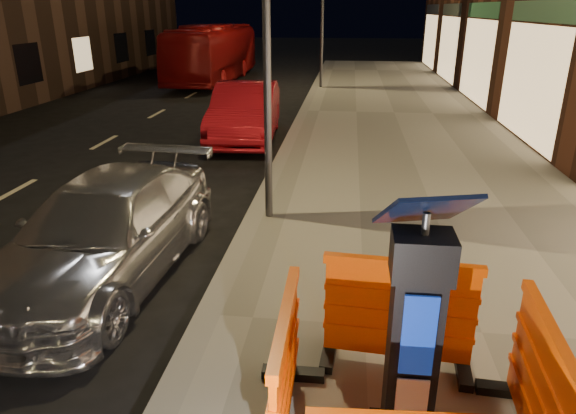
# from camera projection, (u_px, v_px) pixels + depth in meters

# --- Properties ---
(ground_plane) EXTENTS (120.00, 120.00, 0.00)m
(ground_plane) POSITION_uv_depth(u_px,v_px,m) (208.00, 326.00, 5.84)
(ground_plane) COLOR black
(ground_plane) RESTS_ON ground
(sidewalk) EXTENTS (6.00, 60.00, 0.15)m
(sidewalk) POSITION_uv_depth(u_px,v_px,m) (481.00, 338.00, 5.48)
(sidewalk) COLOR gray
(sidewalk) RESTS_ON ground
(kerb) EXTENTS (0.30, 60.00, 0.15)m
(kerb) POSITION_uv_depth(u_px,v_px,m) (208.00, 320.00, 5.81)
(kerb) COLOR slate
(kerb) RESTS_ON ground
(parking_kiosk) EXTENTS (0.65, 0.65, 2.02)m
(parking_kiosk) POSITION_uv_depth(u_px,v_px,m) (414.00, 334.00, 3.74)
(parking_kiosk) COLOR black
(parking_kiosk) RESTS_ON sidewalk
(barrier_back) EXTENTS (1.49, 0.71, 1.12)m
(barrier_back) POSITION_uv_depth(u_px,v_px,m) (399.00, 314.00, 4.78)
(barrier_back) COLOR #F64C02
(barrier_back) RESTS_ON sidewalk
(barrier_kerbside) EXTENTS (0.60, 1.45, 1.12)m
(barrier_kerbside) POSITION_uv_depth(u_px,v_px,m) (285.00, 373.00, 4.01)
(barrier_kerbside) COLOR #F64C02
(barrier_kerbside) RESTS_ON sidewalk
(barrier_bldgside) EXTENTS (0.68, 1.48, 1.12)m
(barrier_bldgside) POSITION_uv_depth(u_px,v_px,m) (539.00, 393.00, 3.80)
(barrier_bldgside) COLOR #F64C02
(barrier_bldgside) RESTS_ON sidewalk
(car_silver) EXTENTS (2.11, 4.59, 1.30)m
(car_silver) POSITION_uv_depth(u_px,v_px,m) (112.00, 275.00, 6.95)
(car_silver) COLOR silver
(car_silver) RESTS_ON ground
(car_red) EXTENTS (1.94, 4.67, 1.50)m
(car_red) POSITION_uv_depth(u_px,v_px,m) (246.00, 139.00, 14.09)
(car_red) COLOR #AB121E
(car_red) RESTS_ON ground
(bus_doubledecker) EXTENTS (2.37, 9.52, 2.64)m
(bus_doubledecker) POSITION_uv_depth(u_px,v_px,m) (215.00, 81.00, 25.37)
(bus_doubledecker) COLOR maroon
(bus_doubledecker) RESTS_ON ground
(street_lamp_mid) EXTENTS (0.12, 0.12, 6.00)m
(street_lamp_mid) POSITION_uv_depth(u_px,v_px,m) (266.00, 24.00, 7.44)
(street_lamp_mid) COLOR #3F3F44
(street_lamp_mid) RESTS_ON sidewalk
(street_lamp_far) EXTENTS (0.12, 0.12, 6.00)m
(street_lamp_far) POSITION_uv_depth(u_px,v_px,m) (322.00, 14.00, 21.33)
(street_lamp_far) COLOR #3F3F44
(street_lamp_far) RESTS_ON sidewalk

